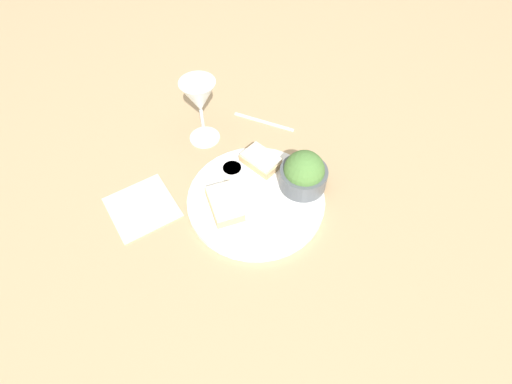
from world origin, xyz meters
The scene contains 9 objects.
ground_plane centered at (0.00, 0.00, 0.00)m, with size 4.00×4.00×0.00m, color tan.
dinner_plate centered at (0.00, 0.00, 0.01)m, with size 0.30×0.30×0.01m.
salad_bowl centered at (-0.05, -0.10, 0.05)m, with size 0.10×0.10×0.09m.
sauce_ramekin centered at (0.08, -0.01, 0.03)m, with size 0.05×0.05×0.03m.
cheese_toast_near centered at (0.03, 0.06, 0.03)m, with size 0.12×0.10×0.03m.
cheese_toast_far centered at (0.06, -0.08, 0.03)m, with size 0.09×0.06×0.03m.
wine_glass centered at (0.23, -0.07, 0.12)m, with size 0.08×0.08×0.17m.
napkin centered at (0.18, 0.17, 0.00)m, with size 0.17×0.17×0.01m.
fork centered at (0.15, -0.21, 0.00)m, with size 0.16×0.06×0.01m.
Camera 1 is at (-0.34, 0.39, 0.72)m, focal length 28.00 mm.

